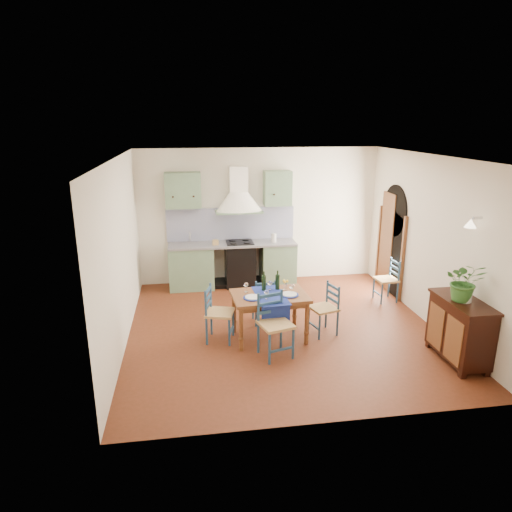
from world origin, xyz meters
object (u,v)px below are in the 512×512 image
Objects in this scene: chair_near at (275,324)px; dining_table at (270,300)px; sideboard at (460,328)px; potted_plant at (465,281)px.

dining_table is at bearing 87.16° from chair_near.
chair_near is at bearing 167.63° from sideboard.
chair_near is 1.68× the size of potted_plant.
dining_table is 1.14× the size of sideboard.
potted_plant is (2.52, -0.57, 0.73)m from chair_near.
dining_table reaches higher than chair_near.
sideboard is at bearing 19.47° from potted_plant.
chair_near is at bearing -92.84° from dining_table.
dining_table is 0.57m from chair_near.
chair_near is 0.90× the size of sideboard.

